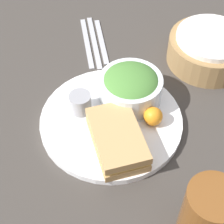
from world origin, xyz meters
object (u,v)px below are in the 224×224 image
object	(u,v)px
sandwich	(118,139)
drink_glass	(208,217)
bread_basket	(210,49)
fork	(88,42)
plate	(112,121)
dressing_cup	(81,103)
salad_bowl	(131,86)
knife	(95,42)
spoon	(102,41)

from	to	relation	value
sandwich	drink_glass	world-z (taller)	drink_glass
drink_glass	bread_basket	size ratio (longest dim) A/B	0.70
sandwich	fork	distance (m)	0.33
plate	drink_glass	distance (m)	0.28
dressing_cup	bread_basket	distance (m)	0.33
salad_bowl	knife	world-z (taller)	salad_bowl
dressing_cup	knife	bearing A→B (deg)	175.04
dressing_cup	plate	bearing A→B (deg)	69.23
spoon	dressing_cup	bearing A→B (deg)	161.62
sandwich	bread_basket	size ratio (longest dim) A/B	0.85
fork	spoon	world-z (taller)	same
bread_basket	dressing_cup	bearing A→B (deg)	-60.14
drink_glass	fork	xyz separation A→B (m)	(-0.48, -0.20, -0.06)
bread_basket	fork	size ratio (longest dim) A/B	0.99
dressing_cup	spoon	world-z (taller)	dressing_cup
sandwich	salad_bowl	xyz separation A→B (m)	(-0.12, 0.03, 0.01)
knife	spoon	world-z (taller)	same
drink_glass	knife	bearing A→B (deg)	-159.37
plate	sandwich	world-z (taller)	sandwich
sandwich	bread_basket	distance (m)	0.33
plate	bread_basket	world-z (taller)	bread_basket
salad_bowl	bread_basket	distance (m)	0.23
drink_glass	spoon	bearing A→B (deg)	-161.33
plate	fork	size ratio (longest dim) A/B	1.50
sandwich	spoon	size ratio (longest dim) A/B	0.94
dressing_cup	fork	size ratio (longest dim) A/B	0.23
drink_glass	bread_basket	xyz separation A→B (m)	(-0.42, 0.08, -0.03)
drink_glass	fork	size ratio (longest dim) A/B	0.70
sandwich	drink_glass	xyz separation A→B (m)	(0.17, 0.13, 0.03)
bread_basket	spoon	bearing A→B (deg)	-105.77
bread_basket	knife	size ratio (longest dim) A/B	0.95
sandwich	dressing_cup	world-z (taller)	same
plate	dressing_cup	distance (m)	0.07
sandwich	fork	world-z (taller)	sandwich
sandwich	knife	size ratio (longest dim) A/B	0.81
plate	salad_bowl	xyz separation A→B (m)	(-0.06, 0.04, 0.04)
knife	plate	bearing A→B (deg)	180.00
dressing_cup	drink_glass	size ratio (longest dim) A/B	0.33
sandwich	salad_bowl	size ratio (longest dim) A/B	1.24
salad_bowl	drink_glass	distance (m)	0.31
dressing_cup	knife	xyz separation A→B (m)	(-0.23, 0.02, -0.03)
drink_glass	spoon	world-z (taller)	drink_glass
salad_bowl	dressing_cup	xyz separation A→B (m)	(0.03, -0.10, -0.01)
dressing_cup	knife	world-z (taller)	dressing_cup
plate	spoon	xyz separation A→B (m)	(-0.26, -0.02, -0.00)
dressing_cup	spoon	bearing A→B (deg)	170.82
drink_glass	sandwich	bearing A→B (deg)	-141.81
knife	spoon	xyz separation A→B (m)	(-0.00, 0.02, 0.00)
sandwich	bread_basket	xyz separation A→B (m)	(-0.25, 0.21, 0.00)
plate	knife	world-z (taller)	plate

